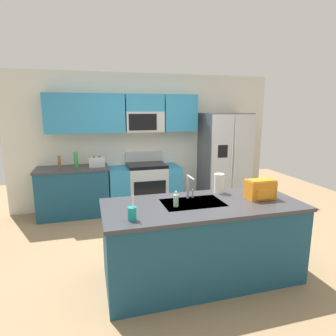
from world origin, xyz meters
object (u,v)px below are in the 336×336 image
Objects in this scene: bottle_green at (76,160)px; soap_dispenser at (176,200)px; refrigerator at (224,159)px; paper_towel_roll at (219,183)px; pepper_mill at (59,162)px; sink_faucet at (189,185)px; toaster at (97,162)px; drink_cup_teal at (132,214)px; range_oven at (145,187)px; backpack at (260,189)px.

soap_dispenser is (1.11, -2.48, -0.07)m from bottle_green.
refrigerator reaches higher than soap_dispenser.
paper_towel_roll is at bearing 27.79° from soap_dispenser.
sink_faucet reaches higher than pepper_mill.
bottle_green reaches higher than toaster.
drink_cup_teal is at bearing -72.30° from pepper_mill.
refrigerator is 6.56× the size of sink_faucet.
pepper_mill is at bearing 133.95° from paper_towel_roll.
paper_towel_roll is at bearing -55.79° from toaster.
soap_dispenser is at bearing 26.99° from drink_cup_teal.
refrigerator reaches higher than sink_faucet.
drink_cup_teal is 0.57m from soap_dispenser.
bottle_green is 0.98× the size of sink_faucet.
range_oven reaches higher than toaster.
range_oven is at bearing 103.99° from paper_towel_roll.
bottle_green is 0.86× the size of backpack.
sink_faucet reaches higher than backpack.
pepper_mill reaches higher than toaster.
refrigerator is at bearing 53.72° from soap_dispenser.
bottle_green is 2.77m from paper_towel_roll.
paper_towel_roll is at bearing 27.45° from drink_cup_teal.
sink_faucet is at bearing 165.24° from backpack.
sink_faucet reaches higher than drink_cup_teal.
paper_towel_roll is at bearing 17.50° from sink_faucet.
pepper_mill is at bearing 175.54° from toaster.
drink_cup_teal is at bearing -152.55° from paper_towel_roll.
paper_towel_roll is (2.06, -2.13, 0.01)m from pepper_mill.
pepper_mill reaches higher than soap_dispenser.
range_oven is at bearing 92.21° from sink_faucet.
pepper_mill is at bearing 178.09° from bottle_green.
backpack is at bearing -107.16° from refrigerator.
backpack is at bearing 9.64° from drink_cup_teal.
sink_faucet reaches higher than paper_towel_roll.
toaster reaches higher than soap_dispenser.
drink_cup_teal is (0.59, -2.74, -0.07)m from bottle_green.
paper_towel_roll is at bearing -118.16° from refrigerator.
soap_dispenser is at bearing -152.21° from paper_towel_roll.
soap_dispenser is (1.39, -2.49, -0.04)m from pepper_mill.
toaster is 0.99× the size of sink_faucet.
sink_faucet is 0.88m from drink_cup_teal.
bottle_green is 2.80m from drink_cup_teal.
toaster is 1.13× the size of drink_cup_teal.
paper_towel_roll is (-1.11, -2.06, 0.09)m from refrigerator.
refrigerator reaches higher than pepper_mill.
pepper_mill is 2.85m from soap_dispenser.
toaster is 2.52m from paper_towel_roll.
soap_dispenser is at bearing -72.93° from toaster.
backpack reaches higher than soap_dispenser.
pepper_mill is at bearing 107.70° from drink_cup_teal.
bottle_green reaches higher than soap_dispenser.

